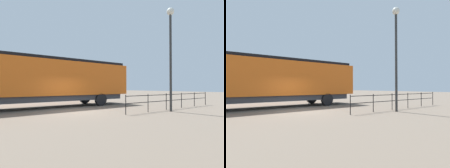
% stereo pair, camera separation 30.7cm
% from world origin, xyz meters
% --- Properties ---
extents(ground_plane, '(120.00, 120.00, 0.00)m').
position_xyz_m(ground_plane, '(0.00, 0.00, 0.00)').
color(ground_plane, '#756656').
extents(locomotive, '(3.18, 16.20, 3.96)m').
position_xyz_m(locomotive, '(-3.66, -1.18, 2.24)').
color(locomotive, orange).
rests_on(locomotive, ground_plane).
extents(lamp_post, '(0.50, 0.50, 7.06)m').
position_xyz_m(lamp_post, '(3.80, 5.16, 4.80)').
color(lamp_post, '#2D2D2D').
rests_on(lamp_post, ground_plane).
extents(platform_fence, '(0.05, 9.93, 1.19)m').
position_xyz_m(platform_fence, '(3.04, 6.70, 0.78)').
color(platform_fence, black).
rests_on(platform_fence, ground_plane).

